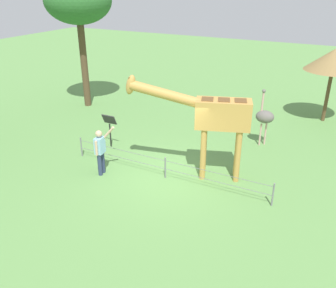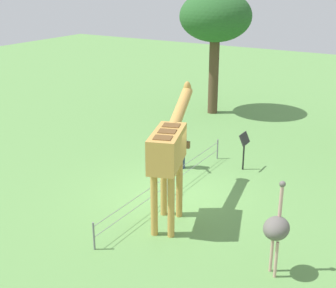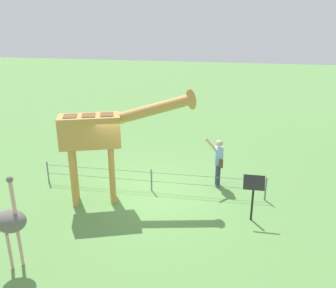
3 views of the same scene
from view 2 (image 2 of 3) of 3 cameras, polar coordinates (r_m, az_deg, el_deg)
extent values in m
plane|color=#60934C|center=(14.23, 0.58, -6.45)|extent=(60.00, 60.00, 0.00)
cylinder|color=#C69347|center=(12.83, -0.53, -5.18)|extent=(0.18, 0.18, 1.76)
cylinder|color=#C69347|center=(12.75, 1.41, -5.36)|extent=(0.18, 0.18, 1.76)
cylinder|color=#C69347|center=(11.87, -1.72, -7.40)|extent=(0.18, 0.18, 1.76)
cylinder|color=#C69347|center=(11.79, 0.38, -7.61)|extent=(0.18, 0.18, 1.76)
cube|color=#C69347|center=(11.77, -0.10, -0.54)|extent=(1.83, 1.21, 0.90)
cube|color=brown|center=(12.08, 0.41, 2.32)|extent=(0.48, 0.53, 0.02)
cube|color=brown|center=(11.62, -0.10, 1.58)|extent=(0.48, 0.53, 0.02)
cube|color=brown|center=(11.16, -0.65, 0.79)|extent=(0.48, 0.53, 0.02)
cylinder|color=#C69347|center=(13.23, 1.53, 4.27)|extent=(2.35, 1.07, 0.85)
ellipsoid|color=#C69347|center=(14.25, 2.41, 6.55)|extent=(0.48, 0.38, 0.69)
cylinder|color=brown|center=(14.24, 2.21, 7.28)|extent=(0.05, 0.05, 0.14)
cylinder|color=brown|center=(14.18, 2.64, 7.22)|extent=(0.05, 0.05, 0.14)
cylinder|color=navy|center=(16.06, 1.86, -1.73)|extent=(0.14, 0.14, 0.78)
cylinder|color=navy|center=(16.13, 1.20, -1.62)|extent=(0.14, 0.14, 0.78)
cube|color=#8CBFE0|center=(15.86, 1.55, 0.56)|extent=(0.29, 0.39, 0.55)
sphere|color=#D8AD8C|center=(15.72, 1.56, 1.98)|extent=(0.22, 0.22, 0.22)
cylinder|color=#D8AD8C|center=(15.41, 1.73, 1.67)|extent=(0.43, 0.14, 0.47)
cylinder|color=#D8AD8C|center=(15.94, 0.81, 0.64)|extent=(0.08, 0.08, 0.50)
cube|color=brown|center=(15.89, 2.35, -0.09)|extent=(0.15, 0.21, 0.24)
cylinder|color=#CC9E93|center=(10.97, 12.63, -13.09)|extent=(0.07, 0.07, 0.90)
cylinder|color=#CC9E93|center=(10.80, 13.17, -13.70)|extent=(0.07, 0.07, 0.90)
ellipsoid|color=#66605B|center=(10.50, 13.21, -10.06)|extent=(0.70, 0.56, 0.49)
cylinder|color=#CC9E93|center=(10.37, 13.71, -7.06)|extent=(0.08, 0.08, 0.80)
sphere|color=#66605B|center=(10.18, 13.92, -4.81)|extent=(0.14, 0.14, 0.14)
cylinder|color=brown|center=(22.43, 5.63, 8.28)|extent=(0.47, 0.47, 3.58)
ellipsoid|color=#285B28|center=(22.03, 5.88, 15.40)|extent=(3.32, 3.32, 2.33)
cylinder|color=black|center=(16.14, 9.27, -1.55)|extent=(0.06, 0.06, 0.95)
cube|color=#2D2D2D|center=(15.91, 9.41, 0.64)|extent=(0.56, 0.21, 0.38)
cylinder|color=slate|center=(11.64, -9.12, -11.14)|extent=(0.05, 0.05, 0.75)
cylinder|color=slate|center=(14.14, 0.00, -4.94)|extent=(0.05, 0.05, 0.75)
cylinder|color=slate|center=(17.00, 6.11, -0.62)|extent=(0.05, 0.05, 0.75)
cube|color=slate|center=(14.03, 0.00, -3.96)|extent=(7.00, 0.01, 0.01)
cube|color=slate|center=(14.16, 0.00, -5.07)|extent=(7.00, 0.01, 0.01)
camera|label=1|loc=(16.92, -39.13, 14.68)|focal=38.37mm
camera|label=3|loc=(13.76, 47.03, 10.13)|focal=39.29mm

